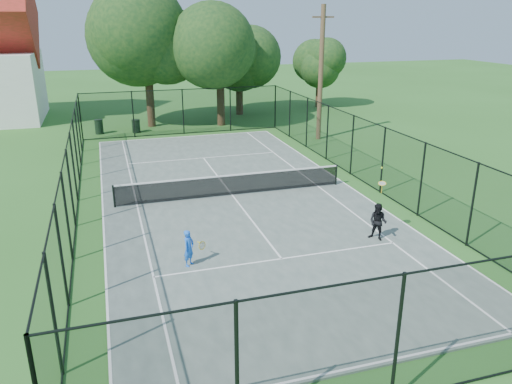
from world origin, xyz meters
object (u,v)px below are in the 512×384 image
object	(u,v)px
trash_bin_right	(136,126)
player_black	(378,222)
tennis_net	(232,184)
trash_bin_left	(99,127)
player_blue	(189,248)
utility_pole	(321,73)

from	to	relation	value
trash_bin_right	player_black	xyz separation A→B (m)	(6.76, -20.33, 0.28)
tennis_net	trash_bin_right	size ratio (longest dim) A/B	11.26
trash_bin_left	player_black	xyz separation A→B (m)	(9.18, -20.65, 0.24)
tennis_net	player_black	size ratio (longest dim) A/B	4.11
tennis_net	player_black	bearing A→B (deg)	-58.11
player_blue	player_black	xyz separation A→B (m)	(6.64, -0.03, 0.08)
trash_bin_left	utility_pole	distance (m)	15.13
trash_bin_left	utility_pole	bearing A→B (deg)	-22.75
utility_pole	player_black	size ratio (longest dim) A/B	3.35
trash_bin_left	utility_pole	world-z (taller)	utility_pole
player_black	tennis_net	bearing A→B (deg)	121.89
utility_pole	player_black	world-z (taller)	utility_pole
trash_bin_left	tennis_net	bearing A→B (deg)	-69.59
player_blue	player_black	world-z (taller)	player_black
trash_bin_left	player_black	bearing A→B (deg)	-66.04
trash_bin_right	player_blue	bearing A→B (deg)	-89.65
trash_bin_left	trash_bin_right	bearing A→B (deg)	-7.44
trash_bin_left	player_blue	distance (m)	20.78
tennis_net	player_blue	distance (m)	6.62
player_blue	utility_pole	bearing A→B (deg)	53.64
utility_pole	tennis_net	bearing A→B (deg)	-131.90
player_blue	tennis_net	bearing A→B (deg)	63.80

